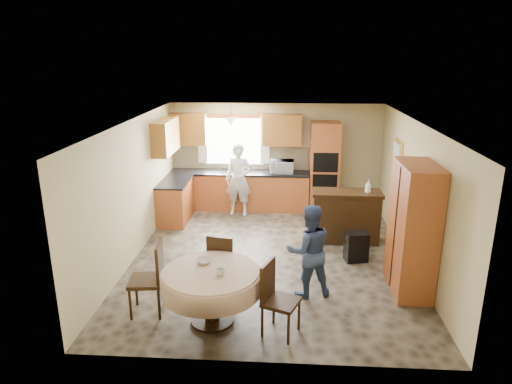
{
  "coord_description": "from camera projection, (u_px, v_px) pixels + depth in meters",
  "views": [
    {
      "loc": [
        0.22,
        -7.72,
        3.65
      ],
      "look_at": [
        -0.29,
        0.3,
        1.17
      ],
      "focal_mm": 32.0,
      "sensor_mm": 36.0,
      "label": 1
    }
  ],
  "objects": [
    {
      "name": "bottle_sideboard",
      "position": [
        368.0,
        188.0,
        8.84
      ],
      "size": [
        0.14,
        0.14,
        0.3
      ],
      "primitive_type": "imported",
      "rotation": [
        0.0,
        0.0,
        -0.27
      ],
      "color": "silver",
      "rests_on": "sideboard"
    },
    {
      "name": "wall_cab_right",
      "position": [
        282.0,
        130.0,
        10.58
      ],
      "size": [
        0.9,
        0.33,
        0.72
      ],
      "primitive_type": "cube",
      "color": "#AE792B",
      "rests_on": "wall_back"
    },
    {
      "name": "person_sink",
      "position": [
        239.0,
        180.0,
        10.45
      ],
      "size": [
        0.64,
        0.45,
        1.67
      ],
      "primitive_type": "imported",
      "rotation": [
        0.0,
        0.0,
        -0.09
      ],
      "color": "silver",
      "rests_on": "floor"
    },
    {
      "name": "chair_left",
      "position": [
        152.0,
        275.0,
        6.51
      ],
      "size": [
        0.52,
        0.52,
        1.08
      ],
      "rotation": [
        0.0,
        0.0,
        -1.47
      ],
      "color": "#34210E",
      "rests_on": "floor"
    },
    {
      "name": "sideboard",
      "position": [
        345.0,
        218.0,
        9.05
      ],
      "size": [
        1.37,
        0.58,
        0.97
      ],
      "primitive_type": "cube",
      "rotation": [
        0.0,
        0.0,
        -0.01
      ],
      "color": "#34210E",
      "rests_on": "floor"
    },
    {
      "name": "counter_back",
      "position": [
        239.0,
        173.0,
        10.82
      ],
      "size": [
        3.3,
        0.64,
        0.04
      ],
      "primitive_type": "cube",
      "color": "black",
      "rests_on": "base_cab_back"
    },
    {
      "name": "counter_left",
      "position": [
        174.0,
        182.0,
        10.04
      ],
      "size": [
        0.64,
        1.2,
        0.04
      ],
      "primitive_type": "cube",
      "color": "black",
      "rests_on": "base_cab_left"
    },
    {
      "name": "dining_table",
      "position": [
        211.0,
        282.0,
        6.26
      ],
      "size": [
        1.38,
        1.38,
        0.79
      ],
      "color": "#34210E",
      "rests_on": "floor"
    },
    {
      "name": "oven_tower",
      "position": [
        324.0,
        167.0,
        10.64
      ],
      "size": [
        0.66,
        0.62,
        2.12
      ],
      "primitive_type": "cube",
      "color": "#C66935",
      "rests_on": "floor"
    },
    {
      "name": "wall_right",
      "position": [
        415.0,
        195.0,
        7.93
      ],
      "size": [
        0.02,
        6.0,
        2.5
      ],
      "primitive_type": "cube",
      "color": "tan",
      "rests_on": "floor"
    },
    {
      "name": "oven_upper",
      "position": [
        326.0,
        163.0,
        10.28
      ],
      "size": [
        0.56,
        0.01,
        0.45
      ],
      "primitive_type": "cube",
      "color": "black",
      "rests_on": "oven_tower"
    },
    {
      "name": "chair_right",
      "position": [
        275.0,
        295.0,
        6.05
      ],
      "size": [
        0.57,
        0.57,
        1.01
      ],
      "rotation": [
        0.0,
        0.0,
        1.18
      ],
      "color": "#34210E",
      "rests_on": "floor"
    },
    {
      "name": "curtain_right",
      "position": [
        265.0,
        140.0,
        10.78
      ],
      "size": [
        0.22,
        0.02,
        1.15
      ],
      "primitive_type": "cube",
      "color": "white",
      "rests_on": "wall_back"
    },
    {
      "name": "bowl_sideboard",
      "position": [
        326.0,
        193.0,
        8.93
      ],
      "size": [
        0.25,
        0.25,
        0.06
      ],
      "primitive_type": "imported",
      "rotation": [
        0.0,
        0.0,
        0.12
      ],
      "color": "#B2B2B2",
      "rests_on": "sideboard"
    },
    {
      "name": "oven_lower",
      "position": [
        325.0,
        184.0,
        10.43
      ],
      "size": [
        0.56,
        0.01,
        0.45
      ],
      "primitive_type": "cube",
      "color": "black",
      "rests_on": "oven_tower"
    },
    {
      "name": "framed_picture",
      "position": [
        398.0,
        153.0,
        9.05
      ],
      "size": [
        0.06,
        0.61,
        0.51
      ],
      "color": "#EDBB45",
      "rests_on": "wall_right"
    },
    {
      "name": "wall_cab_left",
      "position": [
        189.0,
        129.0,
        10.72
      ],
      "size": [
        0.85,
        0.33,
        0.72
      ],
      "primitive_type": "cube",
      "color": "#AE792B",
      "rests_on": "wall_back"
    },
    {
      "name": "space_heater",
      "position": [
        356.0,
        247.0,
        8.24
      ],
      "size": [
        0.44,
        0.35,
        0.54
      ],
      "primitive_type": "cube",
      "rotation": [
        0.0,
        0.0,
        0.19
      ],
      "color": "black",
      "rests_on": "floor"
    },
    {
      "name": "backsplash",
      "position": [
        240.0,
        158.0,
        11.01
      ],
      "size": [
        3.3,
        0.02,
        0.55
      ],
      "primitive_type": "cube",
      "color": "beige",
      "rests_on": "wall_back"
    },
    {
      "name": "ceiling",
      "position": [
        272.0,
        122.0,
        7.72
      ],
      "size": [
        5.0,
        6.0,
        0.01
      ],
      "primitive_type": "cube",
      "color": "white",
      "rests_on": "wall_back"
    },
    {
      "name": "base_cab_back",
      "position": [
        239.0,
        191.0,
        10.95
      ],
      "size": [
        3.3,
        0.6,
        0.88
      ],
      "primitive_type": "cube",
      "color": "#C66935",
      "rests_on": "floor"
    },
    {
      "name": "wall_cab_side",
      "position": [
        165.0,
        136.0,
        9.75
      ],
      "size": [
        0.33,
        1.2,
        0.72
      ],
      "primitive_type": "cube",
      "color": "#AE792B",
      "rests_on": "wall_left"
    },
    {
      "name": "chair_back",
      "position": [
        222.0,
        261.0,
        7.04
      ],
      "size": [
        0.5,
        0.5,
        1.0
      ],
      "rotation": [
        0.0,
        0.0,
        2.95
      ],
      "color": "#34210E",
      "rests_on": "floor"
    },
    {
      "name": "base_cab_left",
      "position": [
        175.0,
        202.0,
        10.18
      ],
      "size": [
        0.6,
        1.2,
        0.88
      ],
      "primitive_type": "cube",
      "color": "#C66935",
      "rests_on": "floor"
    },
    {
      "name": "microwave",
      "position": [
        282.0,
        167.0,
        10.66
      ],
      "size": [
        0.56,
        0.38,
        0.3
      ],
      "primitive_type": "imported",
      "rotation": [
        0.0,
        0.0,
        -0.02
      ],
      "color": "silver",
      "rests_on": "counter_back"
    },
    {
      "name": "wall_back",
      "position": [
        275.0,
        156.0,
        10.95
      ],
      "size": [
        5.0,
        0.02,
        2.5
      ],
      "primitive_type": "cube",
      "color": "tan",
      "rests_on": "floor"
    },
    {
      "name": "wall_front",
      "position": [
        263.0,
        270.0,
        5.22
      ],
      "size": [
        5.0,
        0.02,
        2.5
      ],
      "primitive_type": "cube",
      "color": "tan",
      "rests_on": "floor"
    },
    {
      "name": "curtain_left",
      "position": [
        202.0,
        139.0,
        10.87
      ],
      "size": [
        0.22,
        0.02,
        1.15
      ],
      "primitive_type": "cube",
      "color": "white",
      "rests_on": "wall_back"
    },
    {
      "name": "bowl_table",
      "position": [
        204.0,
        261.0,
        6.43
      ],
      "size": [
        0.27,
        0.27,
        0.06
      ],
      "primitive_type": "imported",
      "rotation": [
        0.0,
        0.0,
        -0.36
      ],
      "color": "#B2B2B2",
      "rests_on": "dining_table"
    },
    {
      "name": "wall_left",
      "position": [
        133.0,
        190.0,
        8.24
      ],
      "size": [
        0.02,
        6.0,
        2.5
      ],
      "primitive_type": "cube",
      "color": "tan",
      "rests_on": "floor"
    },
    {
      "name": "cup_table",
      "position": [
        220.0,
        272.0,
        6.08
      ],
      "size": [
        0.12,
        0.12,
        0.09
      ],
      "primitive_type": "imported",
      "rotation": [
        0.0,
        0.0,
        0.01
      ],
      "color": "#B2B2B2",
      "rests_on": "dining_table"
    },
    {
      "name": "pendant",
      "position": [
        231.0,
        122.0,
        10.27
      ],
      "size": [
        0.36,
        0.36,
        0.18
      ],
      "primitive_type": "cone",
      "rotation": [
        3.14,
        0.0,
        0.0
      ],
      "color": "beige",
      "rests_on": "ceiling"
    },
    {
      "name": "cupboard",
      "position": [
        413.0,
        229.0,
        7.02
      ],
      "size": [
        0.54,
        1.08,
        2.06
      ],
      "primitive_type": "cube",
      "color": "#C66935",
      "rests_on": "floor"
    },
    {
      "name": "window",
      "position": [
        234.0,
        141.0,
        10.89
      ],
      "size": [
        1.4,
        0.03,
        1.1
      ],
      "primitive_type": "cube",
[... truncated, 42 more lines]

